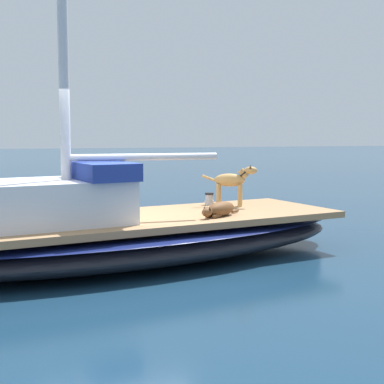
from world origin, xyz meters
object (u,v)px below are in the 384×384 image
dog_tan (232,181)px  dog_brown (220,209)px  sailboat_main (127,239)px  deck_winch (209,199)px

dog_tan → dog_brown: bearing=150.0°
sailboat_main → dog_tan: 2.23m
sailboat_main → dog_brown: bearing=-101.4°
sailboat_main → deck_winch: (1.06, -1.65, 0.42)m
dog_tan → dog_brown: (-1.04, 0.60, -0.32)m
dog_brown → deck_winch: size_ratio=3.88×
dog_brown → sailboat_main: bearing=78.6°
dog_brown → dog_tan: bearing=-30.0°
dog_brown → deck_winch: dog_brown is taller
dog_tan → deck_winch: 0.53m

